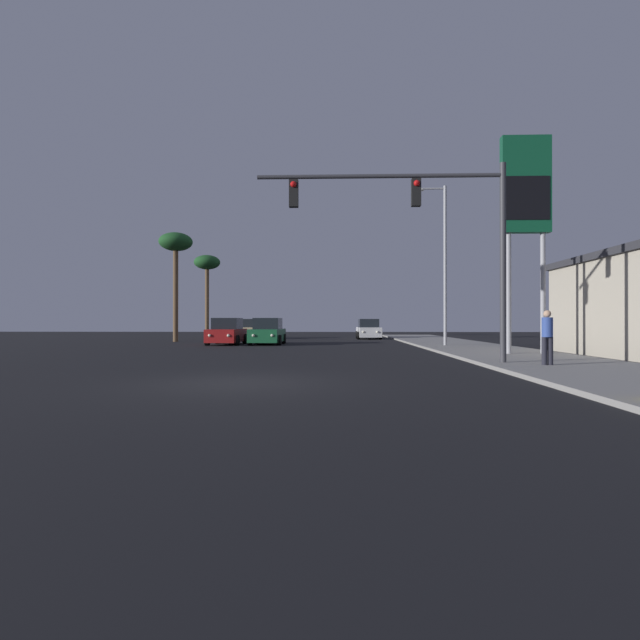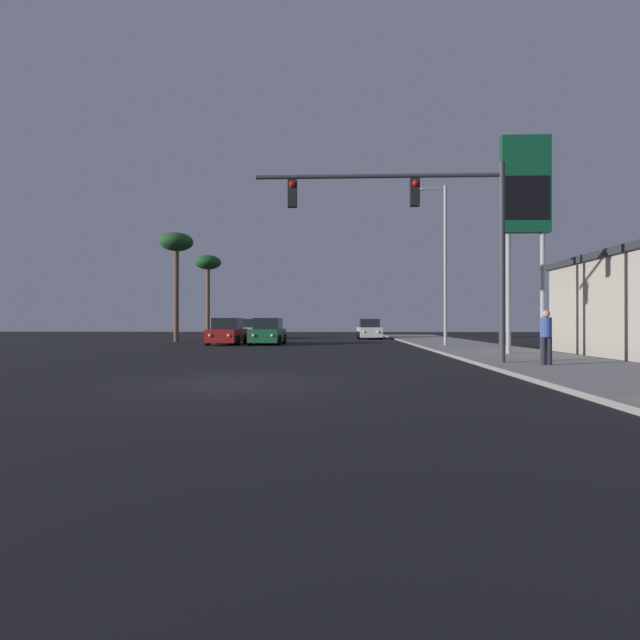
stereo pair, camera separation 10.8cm
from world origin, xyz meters
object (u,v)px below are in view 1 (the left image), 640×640
object	(u,v)px
car_red	(227,332)
street_lamp	(443,257)
car_green	(268,332)
gas_station_sign	(526,197)
palm_tree_far	(207,266)
car_white	(369,330)
palm_tree_mid	(176,247)
car_tan	(252,330)
traffic_light_mast	(430,220)
pedestrian_on_sidewalk	(547,335)

from	to	relation	value
car_red	street_lamp	distance (m)	13.96
car_green	gas_station_sign	distance (m)	17.24
car_red	palm_tree_far	world-z (taller)	palm_tree_far
car_white	palm_tree_mid	size ratio (longest dim) A/B	0.55
car_tan	street_lamp	size ratio (longest dim) A/B	0.48
car_green	traffic_light_mast	bearing A→B (deg)	117.46
car_tan	traffic_light_mast	xyz separation A→B (m)	(10.24, -25.85, 4.01)
car_green	pedestrian_on_sidewalk	xyz separation A→B (m)	(10.80, -16.13, 0.27)
car_tan	gas_station_sign	size ratio (longest dim) A/B	0.48
car_tan	gas_station_sign	world-z (taller)	gas_station_sign
car_white	pedestrian_on_sidewalk	xyz separation A→B (m)	(3.72, -26.67, 0.27)
palm_tree_far	car_white	bearing A→B (deg)	-13.55
gas_station_sign	pedestrian_on_sidewalk	distance (m)	7.93
car_green	gas_station_sign	size ratio (longest dim) A/B	0.48
traffic_light_mast	palm_tree_mid	world-z (taller)	palm_tree_mid
palm_tree_mid	traffic_light_mast	bearing A→B (deg)	-52.68
car_green	car_white	bearing A→B (deg)	-122.52
gas_station_sign	car_red	bearing A→B (deg)	144.73
car_green	pedestrian_on_sidewalk	distance (m)	19.41
palm_tree_far	palm_tree_mid	bearing A→B (deg)	-88.13
pedestrian_on_sidewalk	traffic_light_mast	bearing A→B (deg)	163.96
pedestrian_on_sidewalk	palm_tree_far	size ratio (longest dim) A/B	0.22
street_lamp	palm_tree_mid	world-z (taller)	street_lamp
car_white	palm_tree_mid	bearing A→B (deg)	22.52
pedestrian_on_sidewalk	car_white	bearing A→B (deg)	97.94
palm_tree_far	car_tan	bearing A→B (deg)	-35.43
car_tan	car_red	size ratio (longest dim) A/B	1.00
gas_station_sign	pedestrian_on_sidewalk	size ratio (longest dim) A/B	5.39
car_white	traffic_light_mast	size ratio (longest dim) A/B	0.53
palm_tree_mid	palm_tree_far	bearing A→B (deg)	91.87
car_tan	car_white	size ratio (longest dim) A/B	1.00
gas_station_sign	pedestrian_on_sidewalk	bearing A→B (deg)	-104.44
car_tan	pedestrian_on_sidewalk	bearing A→B (deg)	118.50
car_white	pedestrian_on_sidewalk	size ratio (longest dim) A/B	2.60
pedestrian_on_sidewalk	palm_tree_far	xyz separation A→B (m)	(-18.36, 30.20, 5.54)
car_white	street_lamp	xyz separation A→B (m)	(3.29, -13.77, 4.36)
palm_tree_far	car_red	bearing A→B (deg)	-70.70
car_white	street_lamp	size ratio (longest dim) A/B	0.48
car_white	pedestrian_on_sidewalk	bearing A→B (deg)	96.14
gas_station_sign	palm_tree_mid	xyz separation A→B (m)	(-19.44, 14.75, 0.21)
street_lamp	gas_station_sign	size ratio (longest dim) A/B	1.00
car_tan	traffic_light_mast	bearing A→B (deg)	113.19
car_white	car_red	distance (m)	14.46
car_red	car_green	bearing A→B (deg)	-174.07
car_white	car_red	bearing A→B (deg)	46.43
car_red	gas_station_sign	world-z (taller)	gas_station_sign
traffic_light_mast	car_green	bearing A→B (deg)	116.08
car_tan	traffic_light_mast	distance (m)	28.09
street_lamp	pedestrian_on_sidewalk	distance (m)	13.53
palm_tree_mid	car_tan	bearing A→B (deg)	56.31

